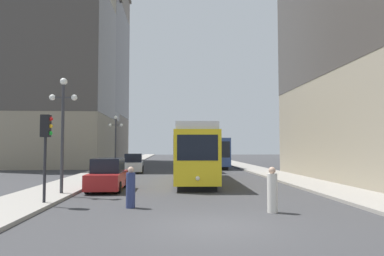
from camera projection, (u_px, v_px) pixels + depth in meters
name	position (u px, v px, depth m)	size (l,w,h in m)	color
ground_plane	(214.00, 226.00, 10.78)	(200.00, 200.00, 0.00)	#38383A
sidewalk_left	(126.00, 163.00, 50.16)	(3.08, 120.00, 0.15)	gray
sidewalk_right	(232.00, 163.00, 51.13)	(3.08, 120.00, 0.15)	gray
streetcar	(194.00, 152.00, 24.71)	(3.08, 12.55, 3.89)	black
transit_bus	(211.00, 151.00, 42.25)	(3.02, 11.91, 3.45)	black
parked_car_left_near	(133.00, 164.00, 33.59)	(2.07, 4.46, 1.82)	black
parked_car_left_mid	(108.00, 175.00, 19.83)	(1.91, 4.47, 1.82)	black
pedestrian_crossing_near	(131.00, 189.00, 14.07)	(0.37, 0.37, 1.67)	navy
pedestrian_crossing_far	(272.00, 191.00, 13.05)	(0.39, 0.39, 1.72)	beige
traffic_light_near_left	(46.00, 135.00, 14.61)	(0.47, 0.36, 3.69)	#232328
lamp_post_left_near	(63.00, 118.00, 17.60)	(1.41, 0.36, 5.87)	#333338
lamp_post_left_far	(116.00, 134.00, 34.58)	(1.41, 0.36, 5.49)	#333338
building_left_corner	(51.00, 64.00, 45.56)	(16.39, 16.76, 25.98)	gray
building_left_midblock	(76.00, 67.00, 57.61)	(16.25, 16.93, 30.85)	slate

